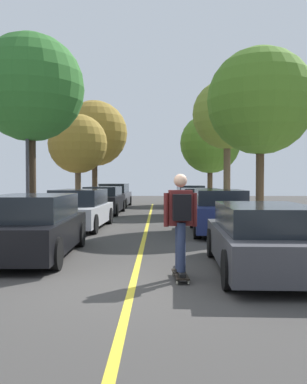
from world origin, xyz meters
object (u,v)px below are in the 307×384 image
object	(u,v)px
street_tree_right_nearest	(260,101)
streetlamp	(27,130)
parked_car_left_far	(103,200)
parked_car_left_farthest	(114,195)
parked_car_right_far	(200,202)
street_tree_left_nearest	(30,88)
parked_car_left_nearest	(32,226)
parked_car_right_near	(220,212)
street_tree_right_near	(227,115)
fire_hydrant	(22,219)
parked_car_right_nearest	(265,238)
skateboarder	(181,217)
parked_car_left_near	(79,209)
skateboard	(180,275)
street_tree_right_far	(210,143)
parked_car_right_farthest	(190,196)
street_tree_left_far	(95,134)
street_tree_left_near	(78,144)

from	to	relation	value
street_tree_right_nearest	streetlamp	world-z (taller)	street_tree_right_nearest
parked_car_left_far	parked_car_left_farthest	size ratio (longest dim) A/B	1.00
parked_car_right_far	street_tree_right_nearest	world-z (taller)	street_tree_right_nearest
street_tree_left_nearest	street_tree_right_nearest	distance (m)	8.35
parked_car_left_nearest	streetlamp	distance (m)	6.29
parked_car_left_farthest	parked_car_right_near	distance (m)	14.40
parked_car_left_far	parked_car_right_far	xyz separation A→B (m)	(4.87, -1.17, -0.03)
street_tree_left_nearest	street_tree_right_near	size ratio (longest dim) A/B	0.97
parked_car_right_near	street_tree_left_nearest	world-z (taller)	street_tree_left_nearest
parked_car_left_nearest	parked_car_left_farthest	world-z (taller)	parked_car_left_farthest
fire_hydrant	parked_car_left_nearest	bearing A→B (deg)	-69.30
parked_car_left_nearest	parked_car_right_nearest	world-z (taller)	parked_car_left_nearest
street_tree_left_nearest	skateboarder	distance (m)	10.15
parked_car_right_nearest	parked_car_right_near	world-z (taller)	parked_car_right_near
street_tree_left_nearest	parked_car_left_near	bearing A→B (deg)	-1.34
parked_car_right_nearest	parked_car_right_far	bearing A→B (deg)	90.00
parked_car_left_nearest	street_tree_right_near	world-z (taller)	street_tree_right_near
parked_car_right_far	skateboard	world-z (taller)	parked_car_right_far
street_tree_right_far	parked_car_right_nearest	bearing A→B (deg)	-94.35
parked_car_right_farthest	street_tree_right_far	size ratio (longest dim) A/B	0.72
parked_car_left_farthest	parked_car_right_farthest	world-z (taller)	parked_car_left_farthest
skateboarder	parked_car_right_farthest	bearing A→B (deg)	85.31
parked_car_right_farthest	parked_car_right_near	bearing A→B (deg)	-90.00
parked_car_right_far	street_tree_left_far	size ratio (longest dim) A/B	0.56
street_tree_left_far	street_tree_right_far	xyz separation A→B (m)	(8.33, 0.37, -0.68)
street_tree_left_nearest	streetlamp	bearing A→B (deg)	-92.79
fire_hydrant	streetlamp	xyz separation A→B (m)	(-0.25, 1.40, 2.99)
parked_car_right_nearest	street_tree_left_near	size ratio (longest dim) A/B	0.81
parked_car_left_farthest	parked_car_right_near	size ratio (longest dim) A/B	1.06
parked_car_right_nearest	skateboard	size ratio (longest dim) A/B	5.08
street_tree_right_far	streetlamp	world-z (taller)	street_tree_right_far
parked_car_left_farthest	street_tree_left_far	distance (m)	5.55
parked_car_right_near	parked_car_right_far	size ratio (longest dim) A/B	1.05
parked_car_right_nearest	parked_car_right_near	xyz separation A→B (m)	(0.00, 5.86, 0.05)
parked_car_left_near	street_tree_left_nearest	distance (m)	4.68
street_tree_right_nearest	skateboarder	xyz separation A→B (m)	(-3.36, -8.38, -3.53)
skateboard	street_tree_right_nearest	bearing A→B (deg)	68.06
parked_car_right_farthest	street_tree_left_nearest	distance (m)	14.31
parked_car_right_nearest	street_tree_left_near	world-z (taller)	street_tree_left_near
parked_car_left_near	parked_car_left_farthest	xyz separation A→B (m)	(-0.00, 12.25, 0.07)
parked_car_right_near	street_tree_right_nearest	world-z (taller)	street_tree_right_nearest
streetlamp	skateboard	xyz separation A→B (m)	(4.99, -7.53, -3.39)
parked_car_left_nearest	parked_car_right_farthest	xyz separation A→B (m)	(4.87, 17.66, -0.01)
parked_car_left_near	skateboard	xyz separation A→B (m)	(3.23, -7.85, -0.59)
parked_car_right_far	skateboard	bearing A→B (deg)	-96.98
parked_car_left_far	street_tree_left_far	distance (m)	9.85
parked_car_right_near	fire_hydrant	world-z (taller)	parked_car_right_near
parked_car_right_nearest	street_tree_right_near	xyz separation A→B (m)	(1.73, 15.17, 4.64)
street_tree_left_near	street_tree_right_nearest	xyz separation A→B (m)	(8.33, -8.43, 0.83)
street_tree_right_nearest	skateboard	xyz separation A→B (m)	(-3.36, -8.34, -4.53)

